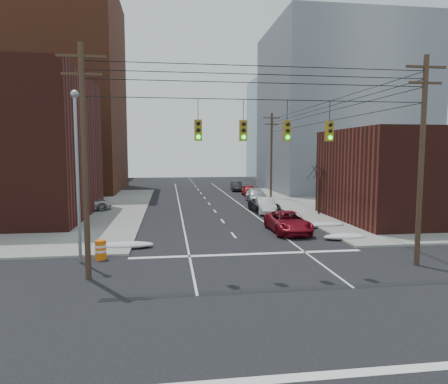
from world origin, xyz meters
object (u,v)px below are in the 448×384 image
object	(u,v)px
construction_barrel	(101,250)
parked_car_d	(256,196)
red_pickup	(288,222)
parked_car_a	(288,220)
parked_car_c	(264,205)
lot_car_d	(63,199)
lot_car_b	(85,203)
parked_car_f	(236,186)
lot_car_c	(0,211)
parked_car_b	(265,206)
lot_car_a	(75,204)
parked_car_e	(249,190)

from	to	relation	value
construction_barrel	parked_car_d	bearing A→B (deg)	59.42
red_pickup	parked_car_a	size ratio (longest dim) A/B	1.48
parked_car_c	lot_car_d	bearing A→B (deg)	162.14
lot_car_b	lot_car_d	world-z (taller)	lot_car_d
lot_car_d	parked_car_f	bearing A→B (deg)	-45.29
parked_car_d	red_pickup	bearing A→B (deg)	-93.68
parked_car_d	lot_car_d	distance (m)	22.13
red_pickup	lot_car_c	distance (m)	24.93
red_pickup	lot_car_d	world-z (taller)	lot_car_d
red_pickup	lot_car_c	bearing A→B (deg)	161.13
lot_car_d	construction_barrel	bearing A→B (deg)	-152.59
parked_car_b	lot_car_c	size ratio (longest dim) A/B	0.91
lot_car_d	lot_car_a	bearing A→B (deg)	-138.57
lot_car_b	lot_car_c	size ratio (longest dim) A/B	1.05
red_pickup	parked_car_d	distance (m)	18.43
lot_car_a	lot_car_b	bearing A→B (deg)	-142.74
parked_car_a	parked_car_e	xyz separation A→B (m)	(1.60, 23.57, 0.10)
lot_car_d	parked_car_d	bearing A→B (deg)	-76.28
lot_car_a	lot_car_d	xyz separation A→B (m)	(-1.92, 2.96, 0.14)
parked_car_a	parked_car_c	xyz separation A→B (m)	(0.11, 8.56, 0.06)
parked_car_d	lot_car_d	bearing A→B (deg)	-173.32
parked_car_f	construction_barrel	xyz separation A→B (m)	(-14.27, -38.38, -0.17)
parked_car_c	parked_car_e	bearing A→B (deg)	82.07
parked_car_b	parked_car_d	distance (m)	8.98
red_pickup	parked_car_e	world-z (taller)	red_pickup
parked_car_a	lot_car_b	world-z (taller)	lot_car_b
parked_car_c	lot_car_b	world-z (taller)	lot_car_b
parked_car_e	lot_car_d	distance (m)	24.34
parked_car_d	lot_car_b	distance (m)	19.77
parked_car_b	parked_car_c	distance (m)	1.01
lot_car_a	construction_barrel	bearing A→B (deg)	172.12
lot_car_c	lot_car_b	bearing A→B (deg)	-64.71
parked_car_a	lot_car_b	bearing A→B (deg)	148.74
parked_car_e	parked_car_f	bearing A→B (deg)	97.26
parked_car_e	lot_car_d	xyz separation A→B (m)	(-22.56, -9.13, 0.15)
parked_car_e	parked_car_f	size ratio (longest dim) A/B	0.98
red_pickup	parked_car_d	xyz separation A→B (m)	(1.63, 18.35, -0.01)
lot_car_c	parked_car_b	bearing A→B (deg)	-98.08
parked_car_d	parked_car_f	xyz separation A→B (m)	(-0.11, 14.05, -0.03)
parked_car_f	lot_car_d	distance (m)	27.19
parked_car_b	parked_car_d	bearing A→B (deg)	88.30
parked_car_a	lot_car_d	size ratio (longest dim) A/B	0.86
red_pickup	lot_car_b	size ratio (longest dim) A/B	1.05
parked_car_f	lot_car_d	world-z (taller)	lot_car_d
red_pickup	parked_car_b	size ratio (longest dim) A/B	1.21
parked_car_f	parked_car_c	bearing A→B (deg)	-88.45
parked_car_d	lot_car_d	xyz separation A→B (m)	(-22.04, -2.03, 0.13)
parked_car_b	lot_car_d	bearing A→B (deg)	167.02
parked_car_d	construction_barrel	size ratio (longest dim) A/B	4.84
parked_car_f	lot_car_c	xyz separation A→B (m)	(-25.10, -24.32, 0.15)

